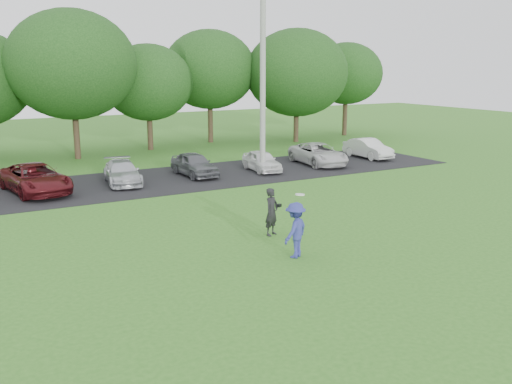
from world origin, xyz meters
TOP-DOWN VIEW (x-y plane):
  - ground at (0.00, 0.00)m, footprint 100.00×100.00m
  - parking_lot at (0.00, 13.00)m, footprint 32.00×6.50m
  - utility_pole at (5.08, 11.86)m, footprint 0.28×0.28m
  - frisbee_player at (-0.42, 0.42)m, footprint 1.22×1.05m
  - camera_bystander at (0.11, 2.64)m, footprint 0.69×0.60m
  - parked_cars at (-0.52, 12.99)m, footprint 27.64×4.81m
  - tree_row at (1.51, 22.76)m, footprint 42.39×9.85m

SIDE VIEW (x-z plane):
  - ground at x=0.00m, z-range 0.00..0.00m
  - parking_lot at x=0.00m, z-range 0.00..0.03m
  - parked_cars at x=-0.52m, z-range -0.02..1.24m
  - camera_bystander at x=0.11m, z-range 0.00..1.59m
  - frisbee_player at x=-0.42m, z-range -0.16..1.80m
  - tree_row at x=1.51m, z-range 0.59..9.23m
  - utility_pole at x=5.08m, z-range 0.00..10.19m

